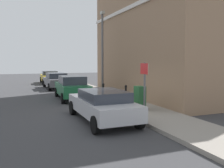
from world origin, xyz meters
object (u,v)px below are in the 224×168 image
Objects in this scene: car_green at (72,87)px; lamppost at (102,49)px; bollard_far_kerb at (103,91)px; street_sign at (144,82)px; utility_cabinet at (140,99)px; car_grey at (56,80)px; car_silver at (102,104)px; bollard_near_cabinet at (126,94)px; car_yellow at (50,77)px.

lamppost is at bearing -82.87° from car_green.
bollard_far_kerb is at bearing -143.99° from car_green.
utility_cabinet is at bearing 67.77° from street_sign.
car_grey is 8.93m from bollard_far_kerb.
utility_cabinet is at bearing -69.30° from car_silver.
bollard_near_cabinet is at bearing -41.45° from car_silver.
car_green reaches higher than utility_cabinet.
utility_cabinet is 3.40m from bollard_far_kerb.
car_grey is 0.76× the size of lamppost.
car_grey is 3.80× the size of utility_cabinet.
street_sign reaches higher than car_green.
utility_cabinet is 1.11× the size of bollard_near_cabinet.
lamppost reaches higher than bollard_near_cabinet.
utility_cabinet is (2.04, -17.77, -0.05)m from car_yellow.
car_grey is 0.97× the size of car_yellow.
car_grey reaches higher than bollard_near_cabinet.
street_sign is (-0.80, -3.55, 0.96)m from bollard_near_cabinet.
car_green is at bearing 111.54° from utility_cabinet.
street_sign reaches higher than bollard_near_cabinet.
car_green reaches higher than bollard_near_cabinet.
car_grey is 4.21× the size of bollard_far_kerb.
car_green is 2.56m from bollard_far_kerb.
car_silver is at bearing -109.90° from bollard_far_kerb.
car_grey is 1.90× the size of street_sign.
bollard_far_kerb is at bearing 118.30° from bollard_near_cabinet.
lamppost reaches higher than street_sign.
utility_cabinet is (2.16, -12.14, -0.07)m from car_grey.
car_yellow is (0.18, 18.66, 0.02)m from car_silver.
car_green reaches higher than car_grey.
car_green is at bearing 124.51° from bollard_far_kerb.
car_silver is at bearing 151.93° from street_sign.
lamppost reaches higher than utility_cabinet.
bollard_far_kerb is at bearing 90.00° from street_sign.
bollard_near_cabinet is (2.32, 2.74, -0.01)m from car_silver.
car_yellow is at bearing 99.84° from lamppost.
car_silver is at bearing -109.25° from lamppost.
bollard_near_cabinet is 0.18× the size of lamppost.
car_silver is at bearing -158.17° from utility_cabinet.
car_green is (0.08, 6.32, 0.09)m from car_silver.
street_sign is at bearing -112.23° from utility_cabinet.
bollard_near_cabinet is 4.61m from lamppost.
utility_cabinet is 0.50× the size of street_sign.
car_silver is 3.59m from bollard_near_cabinet.
utility_cabinet is 2.09m from street_sign.
lamppost is (2.22, -6.49, 2.55)m from car_grey.
bollard_far_kerb is (-0.70, 3.33, 0.02)m from utility_cabinet.
street_sign is at bearing -174.45° from car_yellow.
bollard_far_kerb is (1.53, 4.22, -0.01)m from car_silver.
car_grey reaches higher than car_yellow.
car_grey is at bearing -179.60° from car_yellow.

